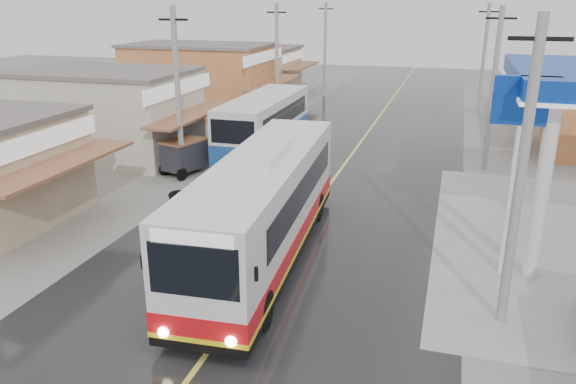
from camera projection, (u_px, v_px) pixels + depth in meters
name	position (u px, v px, depth m)	size (l,w,h in m)	color
ground	(257.00, 285.00, 17.11)	(120.00, 120.00, 0.00)	slate
road	(349.00, 158.00, 30.70)	(12.00, 90.00, 0.02)	black
centre_line	(349.00, 158.00, 30.69)	(0.15, 90.00, 0.01)	#D8CC4C
shopfronts_left	(163.00, 131.00, 36.93)	(11.00, 44.00, 5.20)	tan
utility_poles_left	(237.00, 145.00, 33.50)	(1.60, 50.00, 8.00)	gray
utility_poles_right	(483.00, 169.00, 28.81)	(1.60, 36.00, 8.00)	gray
coach_bus	(265.00, 206.00, 18.38)	(3.41, 12.21, 3.77)	silver
second_bus	(264.00, 123.00, 31.25)	(2.64, 9.56, 3.17)	silver
cyclist	(231.00, 160.00, 27.71)	(1.38, 2.22, 2.26)	black
tricycle_near	(184.00, 155.00, 27.66)	(2.01, 2.57, 1.74)	#26262D
tyre_stack	(179.00, 197.00, 23.99)	(0.88, 0.88, 0.45)	black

